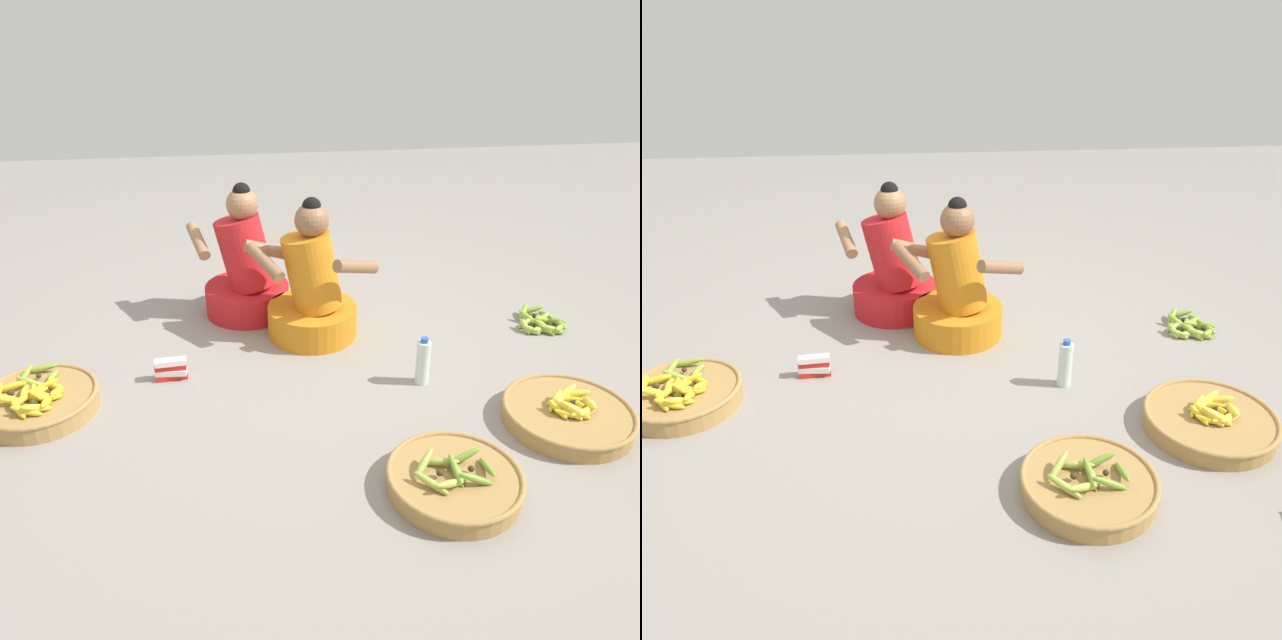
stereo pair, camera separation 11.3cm
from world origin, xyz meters
TOP-DOWN VIEW (x-y plane):
  - ground_plane at (0.00, 0.00)m, footprint 10.00×10.00m
  - vendor_woman_front at (0.02, 0.30)m, footprint 0.74×0.54m
  - vendor_woman_behind at (-0.35, 0.64)m, footprint 0.65×0.52m
  - banana_basket_front_center at (1.10, -0.72)m, footprint 0.60×0.60m
  - banana_basket_back_right at (-1.37, -0.30)m, footprint 0.56×0.56m
  - banana_basket_near_bicycle at (0.43, -1.09)m, footprint 0.55×0.55m
  - loose_bananas_mid_right at (1.40, 0.20)m, footprint 0.31×0.35m
  - water_bottle at (0.52, -0.30)m, footprint 0.07×0.07m
  - packet_carton_stack at (-0.77, -0.10)m, footprint 0.17×0.07m

SIDE VIEW (x-z plane):
  - ground_plane at x=0.00m, z-range 0.00..0.00m
  - loose_bananas_mid_right at x=1.40m, z-range -0.02..0.08m
  - banana_basket_front_center at x=1.10m, z-range -0.03..0.14m
  - banana_basket_near_bicycle at x=0.43m, z-range -0.03..0.13m
  - packet_carton_stack at x=-0.77m, z-range 0.00..0.12m
  - banana_basket_back_right at x=-1.37m, z-range -0.03..0.15m
  - water_bottle at x=0.52m, z-range -0.01..0.25m
  - vendor_woman_behind at x=-0.35m, z-range -0.15..0.68m
  - vendor_woman_front at x=0.02m, z-range -0.15..0.68m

